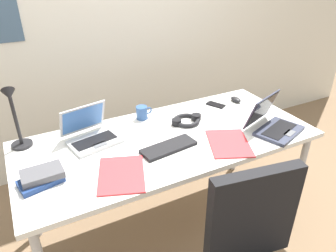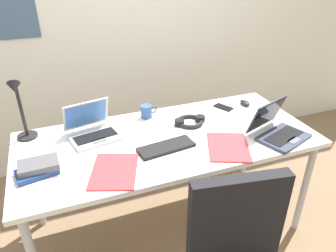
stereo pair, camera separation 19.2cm
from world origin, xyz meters
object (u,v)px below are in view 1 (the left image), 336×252
at_px(headphones, 186,120).
at_px(external_keyboard, 169,147).
at_px(laptop_front_left, 91,134).
at_px(paper_folder_far_corner, 229,143).
at_px(laptop_near_lamp, 274,124).
at_px(desk_lamp, 15,118).
at_px(computer_mouse, 236,99).
at_px(book_stack, 42,177).
at_px(coffee_mug, 142,113).
at_px(paper_folder_center, 121,174).
at_px(cell_phone, 216,105).

bearing_deg(headphones, external_keyboard, -137.71).
bearing_deg(laptop_front_left, paper_folder_far_corner, -29.83).
distance_m(laptop_front_left, headphones, 0.63).
xyz_separation_m(laptop_front_left, laptop_near_lamp, (1.06, -0.40, 0.00)).
distance_m(desk_lamp, paper_folder_far_corner, 1.21).
height_order(laptop_front_left, laptop_near_lamp, laptop_near_lamp).
bearing_deg(desk_lamp, laptop_near_lamp, -19.29).
height_order(computer_mouse, headphones, headphones).
relative_size(desk_lamp, book_stack, 1.76).
xyz_separation_m(desk_lamp, coffee_mug, (0.76, 0.03, -0.15)).
xyz_separation_m(paper_folder_center, paper_folder_far_corner, (0.67, -0.01, 0.00)).
bearing_deg(desk_lamp, book_stack, -81.89).
xyz_separation_m(computer_mouse, cell_phone, (-0.17, 0.01, -0.01)).
xyz_separation_m(external_keyboard, computer_mouse, (0.75, 0.34, 0.01)).
bearing_deg(headphones, computer_mouse, 13.03).
bearing_deg(book_stack, external_keyboard, -1.46).
distance_m(laptop_front_left, paper_folder_far_corner, 0.82).
distance_m(laptop_front_left, computer_mouse, 1.12).
bearing_deg(computer_mouse, book_stack, -168.59).
relative_size(computer_mouse, coffee_mug, 0.85).
relative_size(laptop_front_left, cell_phone, 2.45).
bearing_deg(cell_phone, laptop_front_left, 156.99).
relative_size(external_keyboard, computer_mouse, 3.44).
xyz_separation_m(desk_lamp, computer_mouse, (1.49, -0.04, -0.18)).
bearing_deg(external_keyboard, headphones, 35.39).
distance_m(laptop_front_left, book_stack, 0.42).
bearing_deg(computer_mouse, cell_phone, 174.34).
height_order(laptop_near_lamp, paper_folder_far_corner, laptop_near_lamp).
distance_m(book_stack, paper_folder_far_corner, 1.04).
relative_size(headphones, paper_folder_center, 0.69).
bearing_deg(laptop_near_lamp, cell_phone, 103.21).
distance_m(desk_lamp, laptop_front_left, 0.42).
relative_size(computer_mouse, cell_phone, 0.71).
bearing_deg(cell_phone, coffee_mug, 147.03).
distance_m(external_keyboard, book_stack, 0.69).
bearing_deg(laptop_front_left, laptop_near_lamp, -20.90).
height_order(laptop_front_left, paper_folder_center, laptop_front_left).
bearing_deg(paper_folder_center, coffee_mug, 56.80).
distance_m(laptop_near_lamp, coffee_mug, 0.86).
distance_m(paper_folder_center, coffee_mug, 0.63).
relative_size(laptop_front_left, coffee_mug, 2.95).
xyz_separation_m(laptop_near_lamp, book_stack, (-1.38, 0.13, -0.01)).
bearing_deg(paper_folder_far_corner, desk_lamp, 155.06).
bearing_deg(paper_folder_far_corner, paper_folder_center, 179.22).
bearing_deg(headphones, cell_phone, 21.52).
xyz_separation_m(external_keyboard, coffee_mug, (0.02, 0.42, 0.03)).
bearing_deg(paper_folder_far_corner, laptop_near_lamp, 0.61).
relative_size(laptop_near_lamp, coffee_mug, 3.34).
relative_size(headphones, book_stack, 0.94).
bearing_deg(desk_lamp, paper_folder_center, -49.86).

